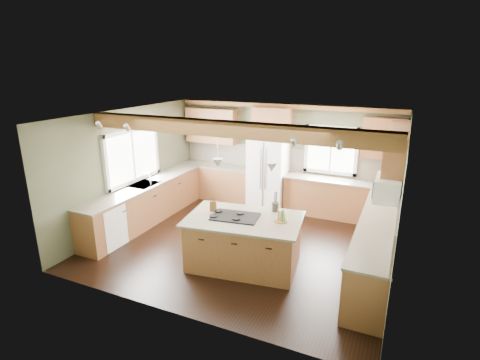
% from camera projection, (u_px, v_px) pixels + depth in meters
% --- Properties ---
extents(floor, '(5.60, 5.60, 0.00)m').
position_uv_depth(floor, '(245.00, 243.00, 7.65)').
color(floor, black).
rests_on(floor, ground).
extents(ceiling, '(5.60, 5.60, 0.00)m').
position_uv_depth(ceiling, '(245.00, 115.00, 6.89)').
color(ceiling, silver).
rests_on(ceiling, wall_back).
extents(wall_back, '(5.60, 0.00, 5.60)m').
position_uv_depth(wall_back, '(285.00, 155.00, 9.45)').
color(wall_back, '#494F38').
rests_on(wall_back, ground).
extents(wall_left, '(0.00, 5.00, 5.00)m').
position_uv_depth(wall_left, '(131.00, 167.00, 8.38)').
color(wall_left, '#494F38').
rests_on(wall_left, ground).
extents(wall_right, '(0.00, 5.00, 5.00)m').
position_uv_depth(wall_right, '(400.00, 204.00, 6.16)').
color(wall_right, '#494F38').
rests_on(wall_right, ground).
extents(ceiling_beam, '(5.55, 0.26, 0.26)m').
position_uv_depth(ceiling_beam, '(226.00, 129.00, 6.23)').
color(ceiling_beam, brown).
rests_on(ceiling_beam, ceiling).
extents(soffit_trim, '(5.55, 0.20, 0.10)m').
position_uv_depth(soffit_trim, '(285.00, 106.00, 8.99)').
color(soffit_trim, brown).
rests_on(soffit_trim, ceiling).
extents(backsplash_back, '(5.58, 0.03, 0.58)m').
position_uv_depth(backsplash_back, '(284.00, 159.00, 9.46)').
color(backsplash_back, brown).
rests_on(backsplash_back, wall_back).
extents(backsplash_right, '(0.03, 3.70, 0.58)m').
position_uv_depth(backsplash_right, '(399.00, 208.00, 6.24)').
color(backsplash_right, brown).
rests_on(backsplash_right, wall_right).
extents(base_cab_back_left, '(2.02, 0.60, 0.88)m').
position_uv_depth(base_cab_back_left, '(217.00, 182.00, 10.15)').
color(base_cab_back_left, '#5D3116').
rests_on(base_cab_back_left, floor).
extents(counter_back_left, '(2.06, 0.64, 0.04)m').
position_uv_depth(counter_back_left, '(217.00, 166.00, 10.01)').
color(counter_back_left, '#4E4639').
rests_on(counter_back_left, base_cab_back_left).
extents(base_cab_back_right, '(2.62, 0.60, 0.88)m').
position_uv_depth(base_cab_back_right, '(340.00, 199.00, 8.85)').
color(base_cab_back_right, '#5D3116').
rests_on(base_cab_back_right, floor).
extents(counter_back_right, '(2.66, 0.64, 0.04)m').
position_uv_depth(counter_back_right, '(341.00, 181.00, 8.71)').
color(counter_back_right, '#4E4639').
rests_on(counter_back_right, base_cab_back_right).
extents(base_cab_left, '(0.60, 3.70, 0.88)m').
position_uv_depth(base_cab_left, '(146.00, 204.00, 8.56)').
color(base_cab_left, '#5D3116').
rests_on(base_cab_left, floor).
extents(counter_left, '(0.64, 3.74, 0.04)m').
position_uv_depth(counter_left, '(144.00, 185.00, 8.42)').
color(counter_left, '#4E4639').
rests_on(counter_left, base_cab_left).
extents(base_cab_right, '(0.60, 3.70, 0.88)m').
position_uv_depth(base_cab_right, '(376.00, 246.00, 6.58)').
color(base_cab_right, '#5D3116').
rests_on(base_cab_right, floor).
extents(counter_right, '(0.64, 3.74, 0.04)m').
position_uv_depth(counter_right, '(379.00, 222.00, 6.44)').
color(counter_right, '#4E4639').
rests_on(counter_right, base_cab_right).
extents(upper_cab_back_left, '(1.40, 0.35, 0.90)m').
position_uv_depth(upper_cab_back_left, '(212.00, 126.00, 9.89)').
color(upper_cab_back_left, '#5D3116').
rests_on(upper_cab_back_left, wall_back).
extents(upper_cab_over_fridge, '(0.96, 0.35, 0.70)m').
position_uv_depth(upper_cab_over_fridge, '(272.00, 122.00, 9.16)').
color(upper_cab_over_fridge, '#5D3116').
rests_on(upper_cab_over_fridge, wall_back).
extents(upper_cab_right, '(0.35, 2.20, 0.90)m').
position_uv_depth(upper_cab_right, '(397.00, 153.00, 6.82)').
color(upper_cab_right, '#5D3116').
rests_on(upper_cab_right, wall_right).
extents(upper_cab_back_corner, '(0.90, 0.35, 0.90)m').
position_uv_depth(upper_cab_back_corner, '(384.00, 138.00, 8.19)').
color(upper_cab_back_corner, '#5D3116').
rests_on(upper_cab_back_corner, wall_back).
extents(window_left, '(0.04, 1.60, 1.05)m').
position_uv_depth(window_left, '(132.00, 156.00, 8.34)').
color(window_left, white).
rests_on(window_left, wall_left).
extents(window_back, '(1.10, 0.04, 1.00)m').
position_uv_depth(window_back, '(331.00, 150.00, 8.90)').
color(window_back, white).
rests_on(window_back, wall_back).
extents(sink, '(0.50, 0.65, 0.03)m').
position_uv_depth(sink, '(144.00, 185.00, 8.42)').
color(sink, '#262628').
rests_on(sink, counter_left).
extents(faucet, '(0.02, 0.02, 0.28)m').
position_uv_depth(faucet, '(150.00, 180.00, 8.30)').
color(faucet, '#B2B2B7').
rests_on(faucet, sink).
extents(dishwasher, '(0.60, 0.60, 0.84)m').
position_uv_depth(dishwasher, '(105.00, 226.00, 7.42)').
color(dishwasher, white).
rests_on(dishwasher, floor).
extents(oven, '(0.60, 0.72, 0.84)m').
position_uv_depth(oven, '(367.00, 284.00, 5.46)').
color(oven, white).
rests_on(oven, floor).
extents(microwave, '(0.40, 0.70, 0.38)m').
position_uv_depth(microwave, '(388.00, 188.00, 6.13)').
color(microwave, white).
rests_on(microwave, wall_right).
extents(pendant_left, '(0.18, 0.18, 0.16)m').
position_uv_depth(pendant_left, '(218.00, 163.00, 6.40)').
color(pendant_left, '#B2B2B7').
rests_on(pendant_left, ceiling).
extents(pendant_right, '(0.18, 0.18, 0.16)m').
position_uv_depth(pendant_right, '(272.00, 167.00, 6.15)').
color(pendant_right, '#B2B2B7').
rests_on(pendant_right, ceiling).
extents(refrigerator, '(0.90, 0.74, 1.80)m').
position_uv_depth(refrigerator, '(268.00, 173.00, 9.35)').
color(refrigerator, white).
rests_on(refrigerator, floor).
extents(island, '(2.02, 1.40, 0.88)m').
position_uv_depth(island, '(244.00, 243.00, 6.70)').
color(island, brown).
rests_on(island, floor).
extents(island_top, '(2.17, 1.54, 0.04)m').
position_uv_depth(island_top, '(244.00, 219.00, 6.56)').
color(island_top, '#4E4639').
rests_on(island_top, island).
extents(cooktop, '(0.88, 0.65, 0.02)m').
position_uv_depth(cooktop, '(235.00, 217.00, 6.60)').
color(cooktop, black).
rests_on(cooktop, island_top).
extents(knife_block, '(0.13, 0.11, 0.19)m').
position_uv_depth(knife_block, '(213.00, 206.00, 6.85)').
color(knife_block, brown).
rests_on(knife_block, island_top).
extents(utensil_crock, '(0.16, 0.16, 0.17)m').
position_uv_depth(utensil_crock, '(275.00, 207.00, 6.84)').
color(utensil_crock, '#3D3631').
rests_on(utensil_crock, island_top).
extents(bottle_tray, '(0.26, 0.26, 0.21)m').
position_uv_depth(bottle_tray, '(281.00, 216.00, 6.38)').
color(bottle_tray, brown).
rests_on(bottle_tray, island_top).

